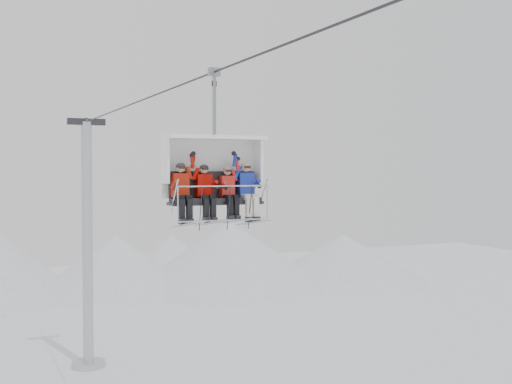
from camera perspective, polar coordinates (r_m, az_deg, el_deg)
name	(u,v)px	position (r m, az deg, el deg)	size (l,w,h in m)	color
ridgeline	(25,266)	(55.97, -19.83, -6.21)	(72.00, 21.00, 7.00)	white
lift_tower_right	(88,261)	(36.04, -14.74, -5.96)	(2.00, 1.80, 13.48)	#AEB1B5
haul_cable	(256,56)	(14.71, 0.00, 12.02)	(0.06, 0.06, 50.00)	#2B2B30
chairlift_carrier	(213,170)	(17.06, -3.88, 1.99)	(2.67, 1.17, 3.98)	black
skier_far_left	(182,190)	(16.45, -6.64, 0.18)	(0.42, 1.69, 1.65)	#AA1F0C
skier_center_left	(205,190)	(16.66, -4.54, 0.15)	(0.40, 1.69, 1.60)	#AA0902
skier_center_right	(229,191)	(16.88, -2.45, 0.08)	(0.37, 1.69, 1.51)	red
skier_far_right	(247,189)	(17.11, -0.79, 0.28)	(0.42, 1.69, 1.67)	#1B2FA4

